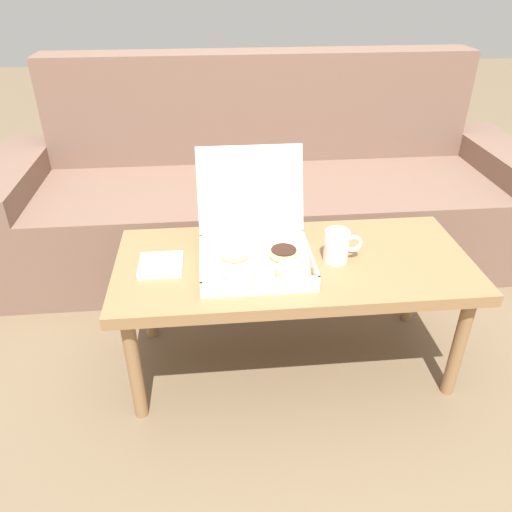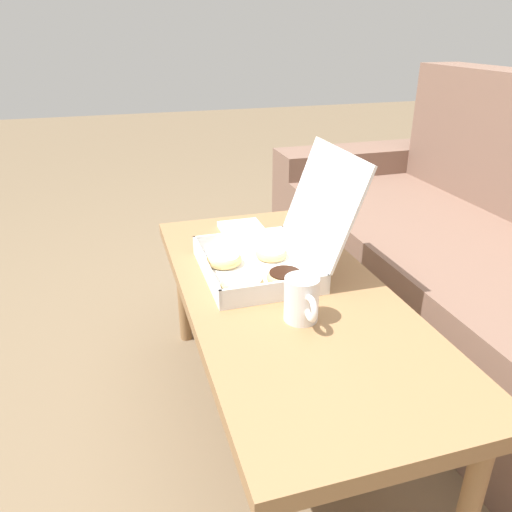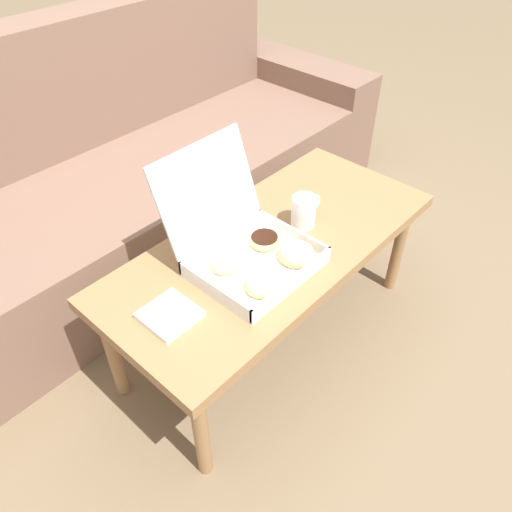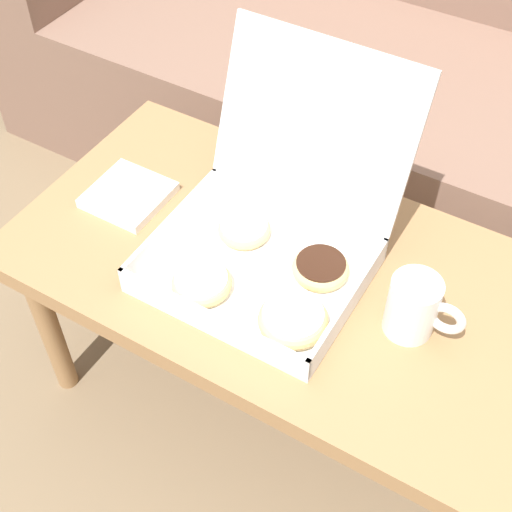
{
  "view_description": "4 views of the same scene",
  "coord_description": "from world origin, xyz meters",
  "views": [
    {
      "loc": [
        -0.26,
        -1.43,
        1.32
      ],
      "look_at": [
        -0.13,
        -0.08,
        0.5
      ],
      "focal_mm": 35.0,
      "sensor_mm": 36.0,
      "label": 1
    },
    {
      "loc": [
        1.08,
        -0.44,
        1.08
      ],
      "look_at": [
        -0.13,
        -0.08,
        0.5
      ],
      "focal_mm": 35.0,
      "sensor_mm": 36.0,
      "label": 2
    },
    {
      "loc": [
        -0.96,
        -0.83,
        1.48
      ],
      "look_at": [
        -0.13,
        -0.08,
        0.5
      ],
      "focal_mm": 35.0,
      "sensor_mm": 36.0,
      "label": 3
    },
    {
      "loc": [
        0.27,
        -0.76,
        1.39
      ],
      "look_at": [
        -0.13,
        -0.08,
        0.5
      ],
      "focal_mm": 50.0,
      "sensor_mm": 36.0,
      "label": 4
    }
  ],
  "objects": [
    {
      "name": "ground_plane",
      "position": [
        0.0,
        0.0,
        0.0
      ],
      "size": [
        12.0,
        12.0,
        0.0
      ],
      "primitive_type": "plane",
      "color": "#756047"
    },
    {
      "name": "coffee_table",
      "position": [
        0.0,
        -0.04,
        0.41
      ],
      "size": [
        1.18,
        0.53,
        0.45
      ],
      "color": "#997047",
      "rests_on": "ground_plane"
    },
    {
      "name": "pastry_box",
      "position": [
        -0.12,
        -0.05,
        0.51
      ],
      "size": [
        0.36,
        0.39,
        0.33
      ],
      "color": "white",
      "rests_on": "coffee_table"
    },
    {
      "name": "coffee_mug",
      "position": [
        0.14,
        -0.05,
        0.51
      ],
      "size": [
        0.13,
        0.08,
        0.11
      ],
      "color": "white",
      "rests_on": "coffee_table"
    },
    {
      "name": "napkin_stack",
      "position": [
        -0.44,
        -0.04,
        0.46
      ],
      "size": [
        0.14,
        0.14,
        0.02
      ],
      "color": "white",
      "rests_on": "coffee_table"
    }
  ]
}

